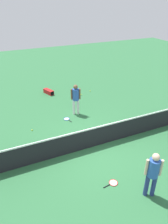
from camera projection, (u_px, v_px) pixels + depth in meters
ground_plane at (94, 146)px, 9.24m from camera, size 40.00×40.00×0.00m
court_net at (94, 137)px, 9.00m from camera, size 10.09×0.09×1.07m
player_near_side at (76, 97)px, 11.26m from camera, size 0.52×0.43×1.70m
player_far_side at (153, 172)px, 6.53m from camera, size 0.50×0.46×1.70m
tennis_racket_near_player at (67, 119)px, 11.23m from camera, size 0.39×0.61×0.03m
tennis_racket_far_player at (113, 183)px, 7.43m from camera, size 0.60×0.35×0.03m
tennis_ball_near_player at (120, 130)px, 10.31m from camera, size 0.07×0.07×0.07m
tennis_ball_by_net at (90, 91)px, 14.45m from camera, size 0.07×0.07×0.07m
tennis_ball_midcourt at (32, 130)px, 10.28m from camera, size 0.07×0.07×0.07m
tennis_ball_baseline at (81, 95)px, 13.91m from camera, size 0.07×0.07×0.07m
equipment_bag at (49, 92)px, 14.03m from camera, size 0.54×0.85×0.28m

